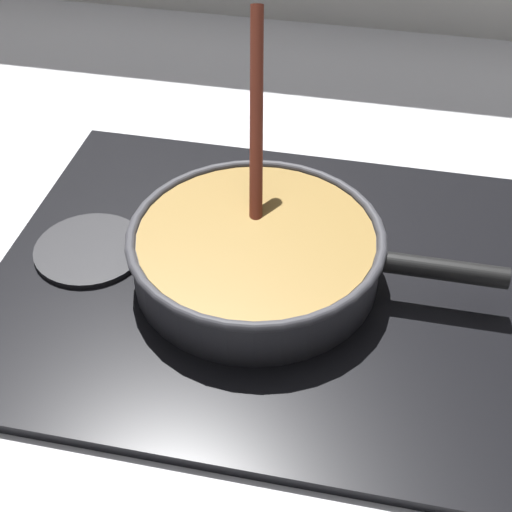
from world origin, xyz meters
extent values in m
cube|color=#B7B7BC|center=(0.00, 0.00, -0.02)|extent=(2.40, 1.60, 0.04)
cube|color=black|center=(0.15, 0.12, 0.01)|extent=(0.56, 0.48, 0.01)
torus|color=#592D0C|center=(0.15, 0.12, 0.02)|extent=(0.20, 0.20, 0.01)
cylinder|color=#262628|center=(-0.04, 0.12, 0.01)|extent=(0.12, 0.12, 0.01)
cylinder|color=#38383D|center=(0.15, 0.12, 0.04)|extent=(0.26, 0.26, 0.06)
cylinder|color=olive|center=(0.15, 0.12, 0.04)|extent=(0.25, 0.25, 0.05)
torus|color=#38383D|center=(0.15, 0.12, 0.07)|extent=(0.27, 0.27, 0.01)
cylinder|color=black|center=(0.34, 0.12, 0.06)|extent=(0.13, 0.02, 0.02)
cylinder|color=#EDD88C|center=(0.13, 0.14, 0.06)|extent=(0.03, 0.03, 0.01)
cylinder|color=beige|center=(0.12, 0.07, 0.06)|extent=(0.03, 0.03, 0.01)
cylinder|color=#E5CC7A|center=(0.18, 0.13, 0.06)|extent=(0.03, 0.03, 0.01)
cylinder|color=#E5CC7A|center=(0.09, 0.17, 0.06)|extent=(0.04, 0.04, 0.01)
cylinder|color=beige|center=(0.12, 0.03, 0.06)|extent=(0.04, 0.04, 0.01)
cylinder|color=#EDD88C|center=(0.19, 0.03, 0.06)|extent=(0.04, 0.04, 0.01)
cylinder|color=maroon|center=(0.13, 0.20, 0.15)|extent=(0.04, 0.14, 0.21)
cube|color=brown|center=(0.14, 0.14, 0.05)|extent=(0.04, 0.05, 0.01)
camera|label=1|loc=(0.27, -0.48, 0.58)|focal=54.27mm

